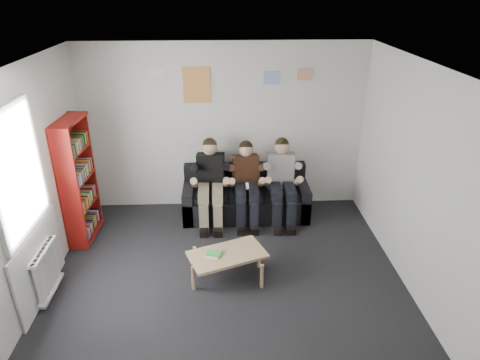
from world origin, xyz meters
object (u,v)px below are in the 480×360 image
object	(u,v)px
coffee_table	(227,256)
sofa	(246,198)
person_left	(211,184)
bookshelf	(79,181)
person_middle	(246,184)
person_right	(282,182)

from	to	relation	value
coffee_table	sofa	bearing A→B (deg)	78.98
coffee_table	person_left	bearing A→B (deg)	98.65
person_left	bookshelf	bearing A→B (deg)	-164.65
coffee_table	bookshelf	bearing A→B (deg)	151.56
bookshelf	person_left	world-z (taller)	bookshelf
sofa	person_middle	xyz separation A→B (m)	(-0.00, -0.19, 0.35)
coffee_table	person_middle	xyz separation A→B (m)	(0.33, 1.50, 0.29)
person_left	person_right	bearing A→B (deg)	4.53
person_left	person_right	size ratio (longest dim) A/B	1.01
person_left	person_middle	bearing A→B (deg)	4.74
sofa	person_right	distance (m)	0.69
sofa	person_left	bearing A→B (deg)	-160.81
sofa	bookshelf	size ratio (longest dim) A/B	1.10
person_middle	person_right	xyz separation A→B (m)	(0.56, -0.00, 0.01)
sofa	person_left	distance (m)	0.69
person_middle	person_right	bearing A→B (deg)	-9.66
bookshelf	person_middle	bearing A→B (deg)	12.18
person_right	person_middle	bearing A→B (deg)	-177.36
sofa	coffee_table	distance (m)	1.72
sofa	person_middle	bearing A→B (deg)	-90.00
person_right	coffee_table	bearing A→B (deg)	-117.81
sofa	coffee_table	world-z (taller)	sofa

